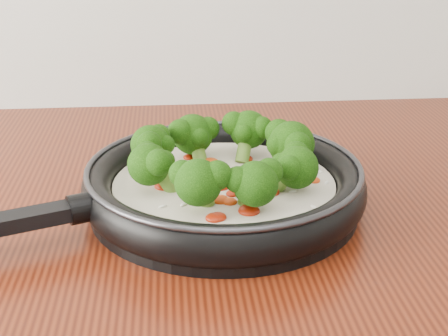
{
  "coord_description": "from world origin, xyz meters",
  "views": [
    {
      "loc": [
        -0.2,
        0.41,
        1.23
      ],
      "look_at": [
        -0.14,
        1.08,
        0.95
      ],
      "focal_mm": 51.7,
      "sensor_mm": 36.0,
      "label": 1
    }
  ],
  "objects": [
    {
      "name": "skillet",
      "position": [
        -0.14,
        1.08,
        0.93
      ],
      "size": [
        0.53,
        0.42,
        0.09
      ],
      "color": "black",
      "rests_on": "counter"
    }
  ]
}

